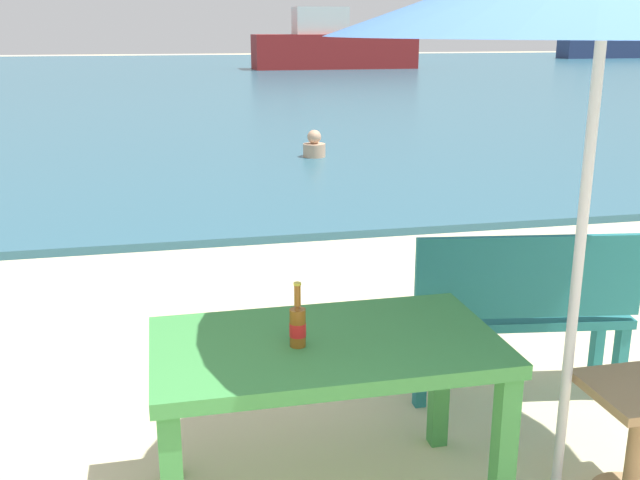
# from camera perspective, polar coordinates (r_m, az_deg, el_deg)

# --- Properties ---
(sea_water) EXTENTS (120.00, 50.00, 0.08)m
(sea_water) POSITION_cam_1_polar(r_m,az_deg,el_deg) (31.73, -10.15, 12.34)
(sea_water) COLOR #2D6075
(sea_water) RESTS_ON ground_plane
(picnic_table_green) EXTENTS (1.40, 0.80, 0.76)m
(picnic_table_green) POSITION_cam_1_polar(r_m,az_deg,el_deg) (3.05, 0.48, -9.59)
(picnic_table_green) COLOR #3D8C42
(picnic_table_green) RESTS_ON ground_plane
(beer_bottle_amber) EXTENTS (0.07, 0.07, 0.26)m
(beer_bottle_amber) POSITION_cam_1_polar(r_m,az_deg,el_deg) (2.91, -1.74, -6.51)
(beer_bottle_amber) COLOR brown
(beer_bottle_amber) RESTS_ON picnic_table_green
(side_table_wood) EXTENTS (0.44, 0.44, 0.54)m
(side_table_wood) POSITION_cam_1_polar(r_m,az_deg,el_deg) (3.47, 23.40, -13.11)
(side_table_wood) COLOR #9E7A51
(side_table_wood) RESTS_ON ground_plane
(bench_teal_center) EXTENTS (1.24, 0.53, 0.95)m
(bench_teal_center) POSITION_cam_1_polar(r_m,az_deg,el_deg) (4.11, 15.30, -4.85)
(bench_teal_center) COLOR #237275
(bench_teal_center) RESTS_ON ground_plane
(swimmer_person) EXTENTS (0.34, 0.34, 0.41)m
(swimmer_person) POSITION_cam_1_polar(r_m,az_deg,el_deg) (11.30, -0.45, 7.26)
(swimmer_person) COLOR tan
(swimmer_person) RESTS_ON sea_water
(boat_ferry) EXTENTS (5.88, 1.60, 2.14)m
(boat_ferry) POSITION_cam_1_polar(r_m,az_deg,el_deg) (53.44, 21.01, 13.84)
(boat_ferry) COLOR navy
(boat_ferry) RESTS_ON sea_water
(boat_tanker) EXTENTS (7.88, 2.15, 2.87)m
(boat_tanker) POSITION_cam_1_polar(r_m,az_deg,el_deg) (36.87, 0.95, 14.73)
(boat_tanker) COLOR maroon
(boat_tanker) RESTS_ON sea_water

